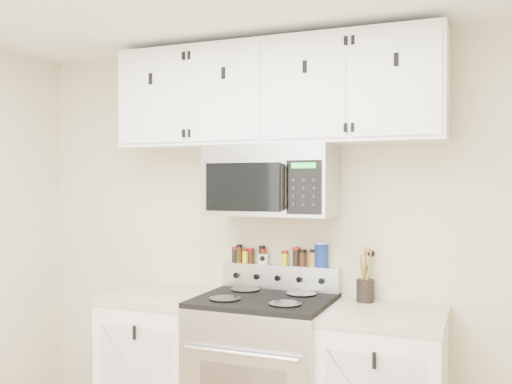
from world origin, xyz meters
TOP-DOWN VIEW (x-y plane):
  - back_wall at (0.00, 1.75)m, footprint 3.50×0.01m
  - range at (0.00, 1.43)m, footprint 0.76×0.65m
  - base_cabinet_left at (-0.69, 1.45)m, footprint 0.64×0.62m
  - microwave at (0.00, 1.55)m, footprint 0.76×0.44m
  - upper_cabinets at (-0.00, 1.58)m, footprint 2.00×0.35m
  - utensil_crock at (0.54, 1.66)m, footprint 0.10×0.10m
  - kitchen_timer at (-0.11, 1.71)m, footprint 0.06×0.05m
  - salt_canister at (0.26, 1.71)m, footprint 0.08×0.08m
  - spice_jar_0 at (-0.31, 1.71)m, footprint 0.04×0.04m
  - spice_jar_1 at (-0.28, 1.71)m, footprint 0.04×0.04m
  - spice_jar_2 at (-0.24, 1.71)m, footprint 0.04×0.04m
  - spice_jar_3 at (-0.20, 1.71)m, footprint 0.04×0.04m
  - spice_jar_4 at (-0.12, 1.71)m, footprint 0.04×0.04m
  - spice_jar_5 at (-0.12, 1.71)m, footprint 0.04×0.04m
  - spice_jar_6 at (0.03, 1.71)m, footprint 0.04×0.04m
  - spice_jar_7 at (0.10, 1.71)m, footprint 0.05×0.05m
  - spice_jar_8 at (0.15, 1.71)m, footprint 0.05×0.05m
  - spice_jar_9 at (0.21, 1.71)m, footprint 0.04×0.04m

SIDE VIEW (x-z plane):
  - base_cabinet_left at x=-0.69m, z-range 0.00..0.92m
  - range at x=0.00m, z-range -0.06..1.04m
  - utensil_crock at x=0.54m, z-range 0.84..1.15m
  - kitchen_timer at x=-0.11m, z-range 1.10..1.16m
  - spice_jar_6 at x=0.03m, z-range 1.10..1.19m
  - spice_jar_2 at x=-0.24m, z-range 1.10..1.19m
  - spice_jar_5 at x=-0.12m, z-range 1.10..1.20m
  - spice_jar_3 at x=-0.20m, z-range 1.10..1.20m
  - spice_jar_0 at x=-0.31m, z-range 1.10..1.20m
  - spice_jar_8 at x=0.15m, z-range 1.10..1.20m
  - spice_jar_9 at x=0.21m, z-range 1.10..1.20m
  - spice_jar_4 at x=-0.12m, z-range 1.10..1.22m
  - spice_jar_1 at x=-0.28m, z-range 1.10..1.22m
  - spice_jar_7 at x=0.10m, z-range 1.10..1.22m
  - salt_canister at x=0.26m, z-range 1.10..1.25m
  - back_wall at x=0.00m, z-range 0.00..2.50m
  - microwave at x=0.00m, z-range 1.42..1.84m
  - upper_cabinets at x=0.00m, z-range 1.84..2.46m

